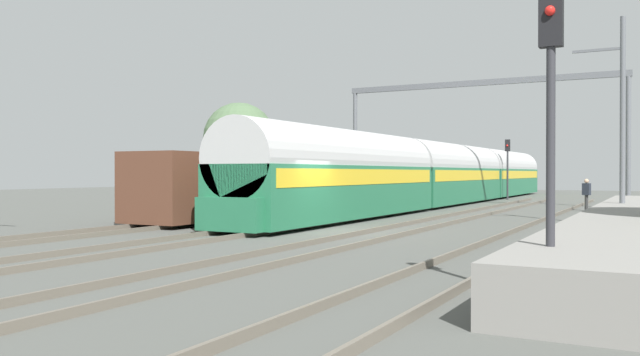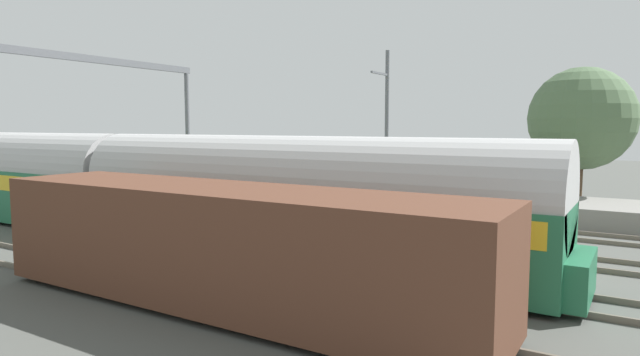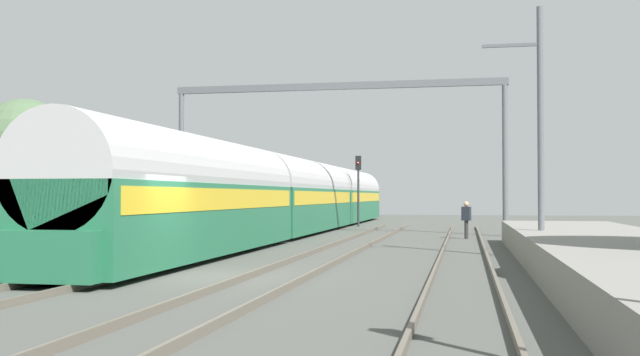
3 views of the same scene
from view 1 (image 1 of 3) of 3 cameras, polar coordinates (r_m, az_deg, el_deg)
The scene contains 13 objects.
ground at distance 22.87m, azimuth 1.10°, elevation -4.71°, with size 120.00×120.00×0.00m, color #4D504B.
track_far_west at distance 26.44m, azimuth -11.58°, elevation -3.84°, with size 1.52×60.00×0.16m.
track_west at distance 23.92m, azimuth -3.54°, elevation -4.29°, with size 1.51×60.00×0.16m.
track_east at distance 21.97m, azimuth 6.16°, elevation -4.72°, with size 1.51×60.00×0.16m.
track_far_east at distance 20.75m, azimuth 17.37°, elevation -5.04°, with size 1.52×60.00×0.16m.
passenger_train at distance 43.53m, azimuth 11.38°, elevation 0.35°, with size 2.93×49.20×3.82m.
freight_car at distance 29.56m, azimuth -6.63°, elevation -0.68°, with size 2.80×13.00×2.70m.
person_crossing at distance 37.79m, azimuth 22.38°, elevation -1.13°, with size 0.46×0.37×1.73m.
railway_signal_near at distance 10.94m, azimuth 19.63°, elevation 6.28°, with size 0.36×0.30×4.95m.
railway_signal_far at distance 51.30m, azimuth 16.16°, elevation 1.46°, with size 0.36×0.30×4.58m.
catenary_gantry at distance 41.93m, azimuth 13.75°, elevation 5.79°, with size 17.39×0.28×7.86m.
catenary_pole_east_mid at distance 27.27m, azimuth 24.96°, elevation 4.81°, with size 1.90×0.20×8.00m.
tree_west_background at distance 41.80m, azimuth -7.12°, elevation 3.45°, with size 4.60×4.60×6.54m.
Camera 1 is at (10.32, -20.30, 2.07)m, focal length 36.40 mm.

